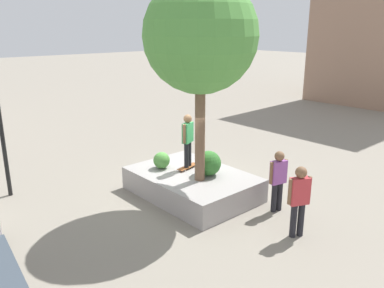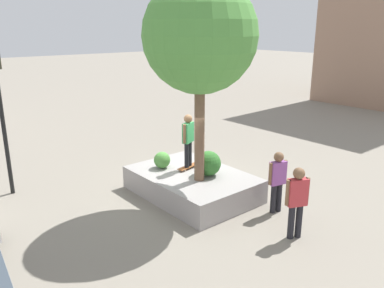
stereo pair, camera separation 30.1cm
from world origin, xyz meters
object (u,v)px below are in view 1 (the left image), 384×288
at_px(skateboard, 188,167).
at_px(bystander_watching, 278,177).
at_px(passerby_with_bag, 299,197).
at_px(planter_ledge, 192,184).
at_px(plaza_tree, 201,37).
at_px(skateboarder, 188,137).

relative_size(skateboard, bystander_watching, 0.48).
height_order(skateboard, passerby_with_bag, passerby_with_bag).
bearing_deg(planter_ledge, plaza_tree, 162.09).
bearing_deg(plaza_tree, bystander_watching, -146.65).
height_order(plaza_tree, bystander_watching, plaza_tree).
bearing_deg(skateboard, passerby_with_bag, -178.34).
xyz_separation_m(planter_ledge, skateboarder, (0.38, -0.16, 1.35)).
bearing_deg(passerby_with_bag, skateboard, 1.66).
xyz_separation_m(skateboarder, bystander_watching, (-2.70, -0.86, -0.71)).
distance_m(skateboard, bystander_watching, 2.84).
distance_m(skateboarder, passerby_with_bag, 3.91).
relative_size(plaza_tree, passerby_with_bag, 3.06).
bearing_deg(bystander_watching, plaza_tree, 33.35).
height_order(plaza_tree, skateboard, plaza_tree).
bearing_deg(planter_ledge, passerby_with_bag, -175.46).
bearing_deg(planter_ledge, skateboard, -23.47).
height_order(planter_ledge, passerby_with_bag, passerby_with_bag).
distance_m(plaza_tree, passerby_with_bag, 4.65).
bearing_deg(plaza_tree, skateboarder, -20.30).
xyz_separation_m(plaza_tree, skateboard, (0.90, -0.33, -3.85)).
relative_size(planter_ledge, bystander_watching, 2.15).
xyz_separation_m(planter_ledge, plaza_tree, (-0.52, 0.17, 4.25)).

